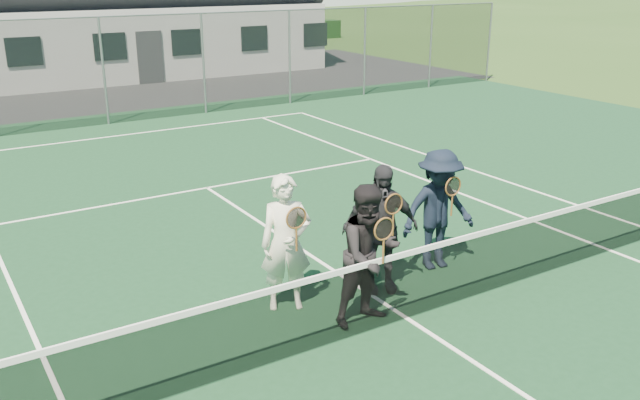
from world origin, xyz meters
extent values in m
plane|color=#284619|center=(0.00, 20.00, 0.00)|extent=(220.00, 220.00, 0.00)
cube|color=#14381E|center=(0.00, 0.00, 0.01)|extent=(30.00, 30.00, 0.02)
cube|color=black|center=(0.00, 32.00, 0.55)|extent=(40.00, 1.20, 1.10)
cube|color=white|center=(0.00, 11.88, 0.03)|extent=(10.97, 0.06, 0.01)
cube|color=white|center=(4.12, 0.00, 0.03)|extent=(0.06, 23.77, 0.01)
cube|color=white|center=(0.00, 6.40, 0.03)|extent=(8.23, 0.06, 0.01)
cube|color=white|center=(0.00, 0.00, 0.03)|extent=(0.06, 12.80, 0.01)
cube|color=black|center=(0.00, 0.00, 0.48)|extent=(11.60, 0.02, 0.88)
cube|color=white|center=(0.00, 0.00, 0.93)|extent=(11.60, 0.03, 0.07)
cylinder|color=slate|center=(0.00, 13.50, 1.50)|extent=(0.07, 0.07, 3.00)
cylinder|color=slate|center=(3.00, 13.50, 1.50)|extent=(0.07, 0.07, 3.00)
cylinder|color=slate|center=(6.00, 13.50, 1.50)|extent=(0.07, 0.07, 3.00)
cylinder|color=slate|center=(9.00, 13.50, 1.50)|extent=(0.07, 0.07, 3.00)
cylinder|color=slate|center=(12.00, 13.50, 1.50)|extent=(0.07, 0.07, 3.00)
cylinder|color=slate|center=(15.00, 13.50, 1.50)|extent=(0.07, 0.07, 3.00)
cube|color=black|center=(0.00, 13.50, 1.50)|extent=(30.00, 0.03, 3.00)
cylinder|color=slate|center=(0.00, 13.50, 3.00)|extent=(30.00, 0.04, 0.04)
cube|color=silver|center=(4.00, 24.00, 1.40)|extent=(15.00, 8.00, 2.80)
cube|color=#2D2D33|center=(3.50, 19.98, 1.00)|extent=(1.00, 0.06, 2.00)
cube|color=black|center=(-1.00, 19.98, 1.50)|extent=(1.20, 0.06, 1.00)
cube|color=black|center=(2.00, 19.98, 1.50)|extent=(1.20, 0.06, 1.00)
cube|color=black|center=(5.00, 19.98, 1.50)|extent=(1.20, 0.06, 1.00)
cube|color=black|center=(8.00, 19.98, 1.50)|extent=(1.20, 0.06, 1.00)
cube|color=black|center=(11.00, 19.98, 1.50)|extent=(1.20, 0.06, 1.00)
cylinder|color=#3B2415|center=(2.00, 33.00, 1.93)|extent=(0.22, 0.22, 3.85)
cylinder|color=#332112|center=(12.00, 33.00, 1.93)|extent=(0.22, 0.22, 3.85)
cylinder|color=#371F14|center=(18.00, 33.00, 1.93)|extent=(0.22, 0.22, 3.85)
imported|color=white|center=(-1.13, 1.10, 0.92)|extent=(0.77, 0.65, 1.80)
torus|color=brown|center=(-1.13, 0.83, 1.35)|extent=(0.29, 0.02, 0.29)
cylinder|color=black|center=(-1.13, 0.83, 1.35)|extent=(0.25, 0.00, 0.25)
cylinder|color=brown|center=(-1.13, 0.83, 1.07)|extent=(0.03, 0.03, 0.32)
imported|color=black|center=(-0.44, 0.23, 0.92)|extent=(0.89, 0.70, 1.80)
torus|color=brown|center=(-0.44, -0.04, 1.35)|extent=(0.29, 0.02, 0.29)
cylinder|color=black|center=(-0.44, -0.04, 1.35)|extent=(0.25, 0.00, 0.25)
cylinder|color=brown|center=(-0.44, -0.04, 1.07)|extent=(0.03, 0.03, 0.32)
imported|color=#232328|center=(0.20, 0.88, 0.92)|extent=(1.14, 0.79, 1.80)
torus|color=brown|center=(0.20, 0.61, 1.35)|extent=(0.29, 0.02, 0.29)
cylinder|color=black|center=(0.20, 0.61, 1.35)|extent=(0.25, 0.00, 0.25)
cylinder|color=brown|center=(0.20, 0.61, 1.07)|extent=(0.03, 0.03, 0.32)
imported|color=black|center=(1.38, 1.03, 0.92)|extent=(1.26, 0.86, 1.80)
torus|color=brown|center=(1.38, 0.76, 1.35)|extent=(0.29, 0.02, 0.29)
cylinder|color=black|center=(1.38, 0.76, 1.35)|extent=(0.25, 0.00, 0.25)
cylinder|color=brown|center=(1.38, 0.76, 1.07)|extent=(0.03, 0.03, 0.32)
camera|label=1|loc=(-5.01, -5.90, 4.24)|focal=38.00mm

